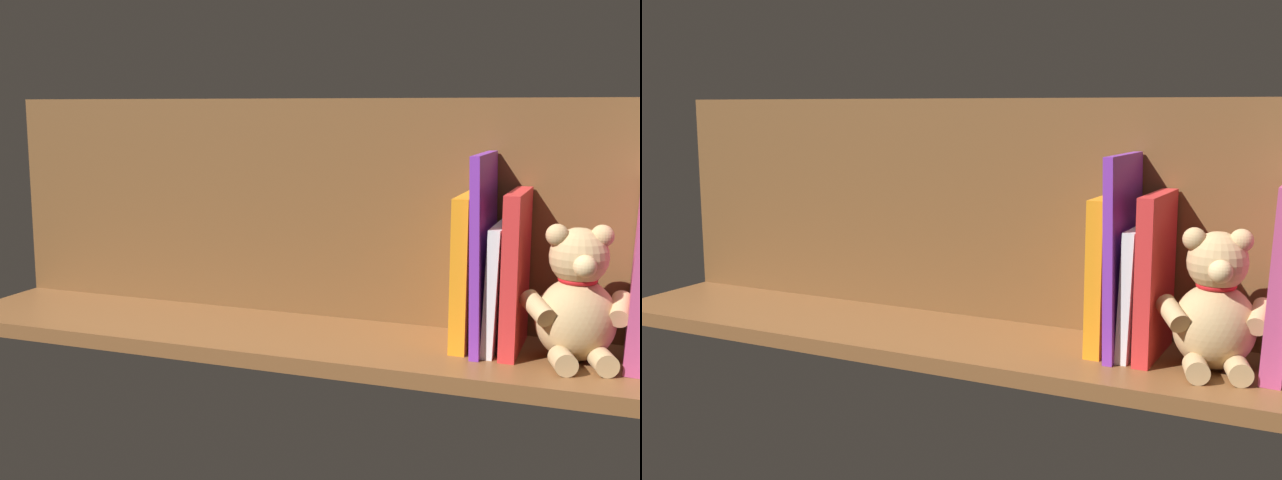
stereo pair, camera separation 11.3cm
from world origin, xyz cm
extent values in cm
cube|color=brown|center=(0.00, 0.00, -1.10)|extent=(115.79, 24.33, 2.20)
cube|color=brown|center=(0.00, -9.92, 16.59)|extent=(115.79, 1.50, 33.18)
ellipsoid|color=tan|center=(-34.72, 0.43, 5.35)|extent=(12.42, 11.72, 10.69)
sphere|color=tan|center=(-34.72, 0.43, 13.45)|extent=(7.35, 7.35, 7.35)
sphere|color=tan|center=(-37.35, -0.39, 16.21)|extent=(2.84, 2.84, 2.84)
sphere|color=tan|center=(-32.09, 1.26, 16.21)|extent=(2.84, 2.84, 2.84)
sphere|color=#DBB77F|center=(-35.66, 3.41, 12.90)|extent=(2.84, 2.84, 2.84)
cylinder|color=tan|center=(-39.97, 0.19, 7.22)|extent=(2.74, 5.36, 3.96)
cylinder|color=tan|center=(-30.27, 3.23, 7.22)|extent=(5.18, 5.70, 3.96)
cylinder|color=tan|center=(-38.38, 4.05, 1.42)|extent=(3.91, 4.68, 2.84)
cylinder|color=tan|center=(-33.79, 5.49, 1.42)|extent=(3.91, 4.68, 2.84)
torus|color=red|center=(-34.72, 0.43, 10.53)|extent=(6.12, 6.12, 0.84)
cube|color=red|center=(-26.84, -1.98, 10.60)|extent=(2.07, 13.57, 21.20)
cube|color=silver|center=(-24.51, -2.27, 8.37)|extent=(2.04, 13.00, 16.79)
cube|color=purple|center=(-22.59, -1.73, 13.00)|extent=(1.90, 14.08, 26.01)
cube|color=orange|center=(-20.35, -2.44, 10.23)|extent=(2.18, 12.65, 20.46)
camera|label=1|loc=(-40.17, 104.35, 32.00)|focal=45.43mm
camera|label=2|loc=(-50.51, 99.76, 32.00)|focal=45.43mm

